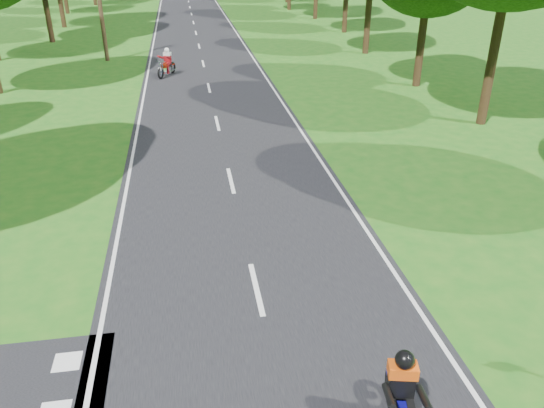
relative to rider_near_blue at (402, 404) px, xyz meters
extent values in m
plane|color=#1B5D15|center=(-1.60, 2.38, -0.84)|extent=(160.00, 160.00, 0.00)
cube|color=black|center=(-1.60, 52.38, -0.83)|extent=(7.00, 140.00, 0.02)
cube|color=silver|center=(-1.60, 4.38, -0.82)|extent=(0.12, 2.00, 0.01)
cube|color=silver|center=(-1.60, 10.38, -0.82)|extent=(0.12, 2.00, 0.01)
cube|color=silver|center=(-1.60, 16.38, -0.82)|extent=(0.12, 2.00, 0.01)
cube|color=silver|center=(-1.60, 22.38, -0.82)|extent=(0.12, 2.00, 0.01)
cube|color=silver|center=(-1.60, 28.38, -0.82)|extent=(0.12, 2.00, 0.01)
cube|color=silver|center=(-1.60, 34.38, -0.82)|extent=(0.12, 2.00, 0.01)
cube|color=silver|center=(-1.60, 40.38, -0.82)|extent=(0.12, 2.00, 0.01)
cube|color=silver|center=(-1.60, 46.38, -0.82)|extent=(0.12, 2.00, 0.01)
cube|color=silver|center=(-1.60, 52.38, -0.82)|extent=(0.12, 2.00, 0.01)
cube|color=silver|center=(-1.60, 58.38, -0.82)|extent=(0.12, 2.00, 0.01)
cube|color=silver|center=(-1.60, 64.38, -0.82)|extent=(0.12, 2.00, 0.01)
cube|color=silver|center=(-4.90, 52.38, -0.82)|extent=(0.10, 140.00, 0.01)
cube|color=silver|center=(1.70, 52.38, -0.82)|extent=(0.10, 140.00, 0.01)
cube|color=silver|center=(-5.40, 2.68, -0.82)|extent=(0.50, 0.50, 0.01)
cylinder|color=black|center=(-12.43, 37.98, 1.32)|extent=(0.40, 0.40, 4.32)
cylinder|color=black|center=(-12.86, 45.48, 1.36)|extent=(0.40, 0.40, 4.40)
cylinder|color=black|center=(9.46, 14.58, 1.44)|extent=(0.40, 0.40, 4.56)
cylinder|color=black|center=(9.32, 21.07, 0.90)|extent=(0.40, 0.40, 3.49)
cylinder|color=black|center=(9.46, 29.96, 1.00)|extent=(0.40, 0.40, 3.69)
cylinder|color=black|center=(10.57, 38.80, 1.03)|extent=(0.40, 0.40, 3.74)
camera|label=1|loc=(-2.87, -5.33, 6.26)|focal=35.00mm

